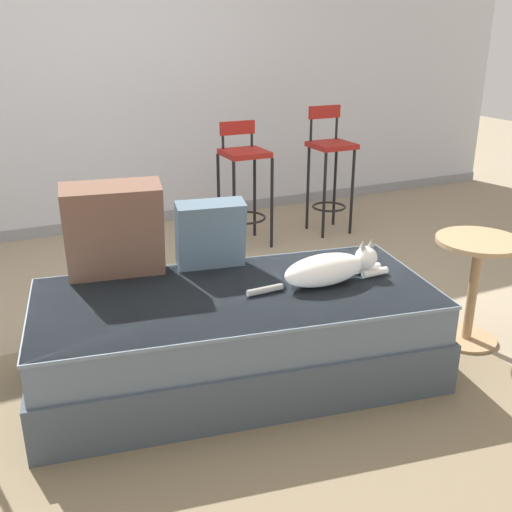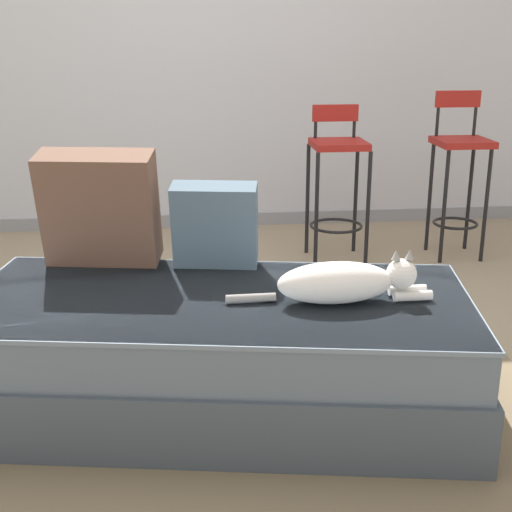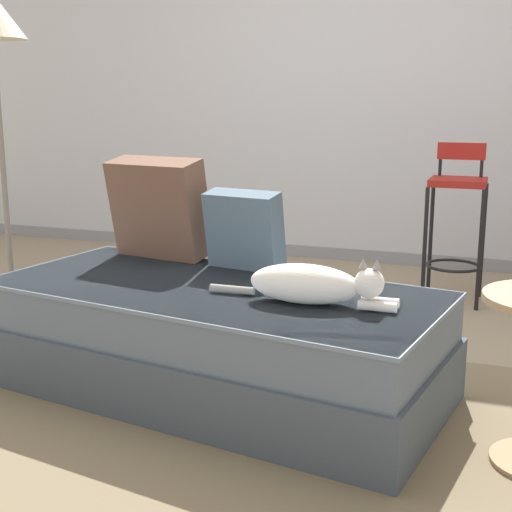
# 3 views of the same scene
# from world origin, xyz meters

# --- Properties ---
(ground_plane) EXTENTS (16.00, 16.00, 0.00)m
(ground_plane) POSITION_xyz_m (0.00, 0.00, 0.00)
(ground_plane) COLOR gray
(ground_plane) RESTS_ON ground
(wall_back_panel) EXTENTS (8.00, 0.10, 2.60)m
(wall_back_panel) POSITION_xyz_m (0.00, 2.25, 1.30)
(wall_back_panel) COLOR silver
(wall_back_panel) RESTS_ON ground
(wall_baseboard_trim) EXTENTS (8.00, 0.02, 0.09)m
(wall_baseboard_trim) POSITION_xyz_m (0.00, 2.20, 0.04)
(wall_baseboard_trim) COLOR gray
(wall_baseboard_trim) RESTS_ON ground
(area_rug) EXTENTS (2.58, 1.97, 0.01)m
(area_rug) POSITION_xyz_m (0.00, -0.70, 0.00)
(area_rug) COLOR #75664C
(area_rug) RESTS_ON ground
(couch) EXTENTS (1.99, 1.16, 0.45)m
(couch) POSITION_xyz_m (0.00, -0.40, 0.23)
(couch) COLOR #44505B
(couch) RESTS_ON ground
(throw_pillow_corner) EXTENTS (0.49, 0.32, 0.48)m
(throw_pillow_corner) POSITION_xyz_m (-0.45, 0.01, 0.69)
(throw_pillow_corner) COLOR brown
(throw_pillow_corner) RESTS_ON couch
(throw_pillow_middle) EXTENTS (0.36, 0.23, 0.36)m
(throw_pillow_middle) POSITION_xyz_m (0.01, -0.06, 0.63)
(throw_pillow_middle) COLOR #4C6070
(throw_pillow_middle) RESTS_ON couch
(cat) EXTENTS (0.74, 0.18, 0.19)m
(cat) POSITION_xyz_m (0.44, -0.50, 0.52)
(cat) COLOR white
(cat) RESTS_ON couch
(bar_stool_near_window) EXTENTS (0.33, 0.33, 0.94)m
(bar_stool_near_window) POSITION_xyz_m (0.82, 1.35, 0.56)
(bar_stool_near_window) COLOR black
(bar_stool_near_window) RESTS_ON ground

